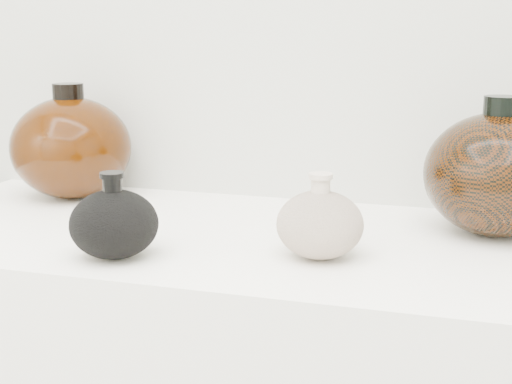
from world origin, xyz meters
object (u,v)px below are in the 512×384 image
(cream_gourd_vase, at_px, (320,224))
(left_round_pot, at_px, (71,147))
(right_round_pot, at_px, (498,174))
(black_gourd_vase, at_px, (114,223))

(cream_gourd_vase, bearing_deg, left_round_pot, 156.64)
(cream_gourd_vase, height_order, right_round_pot, right_round_pot)
(black_gourd_vase, distance_m, cream_gourd_vase, 0.28)
(black_gourd_vase, height_order, left_round_pot, left_round_pot)
(cream_gourd_vase, height_order, left_round_pot, left_round_pot)
(black_gourd_vase, bearing_deg, left_round_pot, 128.86)
(black_gourd_vase, bearing_deg, right_round_pot, 28.05)
(left_round_pot, bearing_deg, right_round_pot, -2.64)
(black_gourd_vase, height_order, cream_gourd_vase, black_gourd_vase)
(black_gourd_vase, relative_size, right_round_pot, 0.48)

